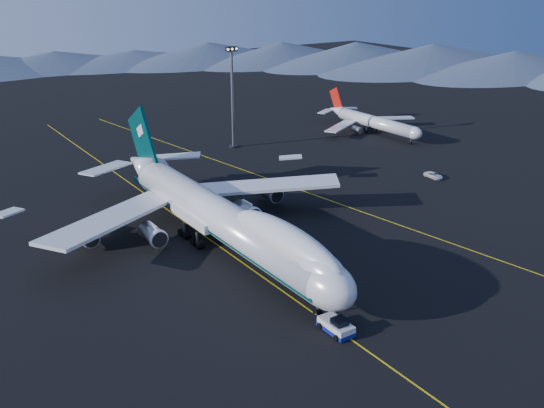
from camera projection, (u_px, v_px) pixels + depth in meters
ground at (222, 248)px, 104.09m from camera, size 500.00×500.00×0.00m
taxiway_line_main at (222, 248)px, 104.08m from camera, size 0.25×220.00×0.01m
taxiway_line_side at (322, 198)px, 127.54m from camera, size 28.08×198.09×0.01m
boeing_747 at (221, 217)px, 102.04m from camera, size 59.62×72.43×19.37m
pushback_tug at (336, 327)px, 79.67m from camera, size 3.06×5.26×2.28m
second_jet at (372, 122)px, 178.62m from camera, size 34.65×39.15×11.14m
service_van at (434, 175)px, 139.75m from camera, size 2.34×4.79×1.31m
floodlight_mast at (232, 98)px, 160.24m from camera, size 3.30×2.48×26.72m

